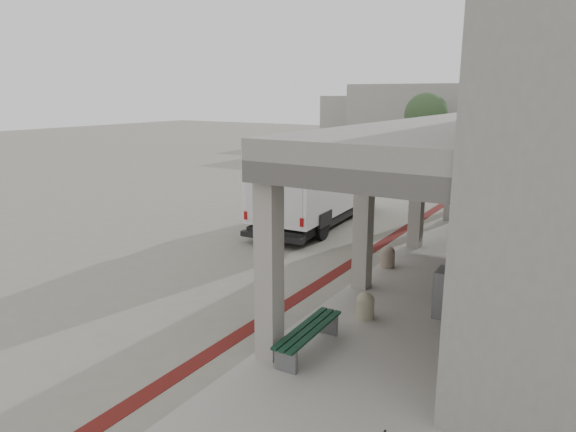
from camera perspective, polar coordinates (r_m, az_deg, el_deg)
The scene contains 11 objects.
ground at distance 13.31m, azimuth -1.13°, elevation -7.24°, with size 120.00×120.00×0.00m, color slate.
bike_lane_stripe at distance 14.50m, azimuth 6.55°, elevation -5.55°, with size 0.35×40.00×0.01m, color #531310.
sidewalk at distance 11.76m, azimuth 15.73°, elevation -10.34°, with size 4.40×28.00×0.12m, color gray.
distant_backdrop at distance 47.35m, azimuth 20.46°, elevation 10.19°, with size 28.00×10.00×6.50m.
tree_left at distance 40.23m, azimuth 15.10°, elevation 10.82°, with size 3.20×3.20×4.80m.
tree_mid at distance 40.75m, azimuth 25.53°, elevation 10.02°, with size 3.20×3.20×4.80m.
fedex_truck at distance 18.79m, azimuth 3.41°, elevation 4.07°, with size 2.75×7.40×3.10m.
bench at distance 9.55m, azimuth 2.28°, elevation -13.02°, with size 0.49×1.96×0.46m.
bollard_near at distance 10.98m, azimuth 8.59°, elevation -9.77°, with size 0.38×0.38×0.56m.
bollard_far at distance 14.17m, azimuth 11.01°, elevation -4.43°, with size 0.39×0.39×0.59m.
utility_cabinet at distance 11.38m, azimuth 17.22°, elevation -8.18°, with size 0.45×0.61×1.01m, color slate.
Camera 1 is at (6.80, -10.43, 4.70)m, focal length 32.00 mm.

